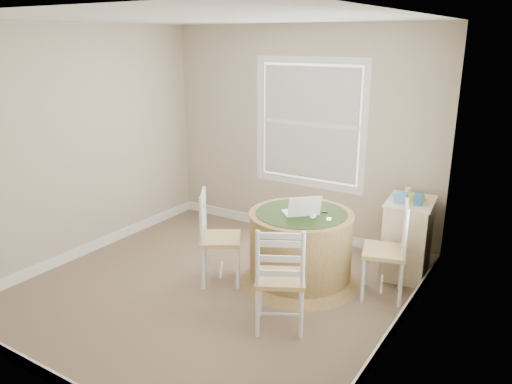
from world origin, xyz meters
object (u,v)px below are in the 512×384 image
Objects in this scene: chair_near at (280,278)px; laptop at (301,211)px; chair_right at (384,251)px; chair_left at (221,238)px; corner_chest at (407,238)px; round_table at (301,245)px.

chair_near is 0.91m from laptop.
chair_near is 1.17m from chair_right.
chair_left and chair_near have the same top height.
chair_left is 2.17× the size of laptop.
corner_chest is at bearing 158.28° from chair_right.
corner_chest is (0.87, 0.76, 0.00)m from round_table.
laptop is at bearing -143.30° from corner_chest.
chair_near is 1.73m from corner_chest.
round_table is at bearing -144.99° from corner_chest.
laptop is 1.23m from corner_chest.
chair_left is at bearing -17.02° from laptop.
chair_left reaches higher than corner_chest.
chair_near reaches higher than round_table.
chair_right is at bearing -101.30° from corner_chest.
chair_left is 1.04m from chair_near.
corner_chest is at bearing 177.41° from laptop.
chair_right is at bearing 148.61° from laptop.
laptop is (-0.23, 0.82, 0.31)m from chair_near.
chair_near is at bearing -45.74° from chair_right.
corner_chest is at bearing -139.55° from chair_near.
corner_chest is (0.86, 0.79, -0.37)m from laptop.
chair_right is (1.52, 0.59, 0.00)m from chair_left.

